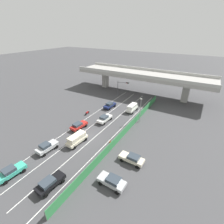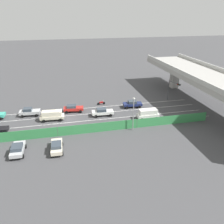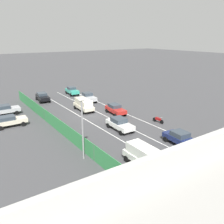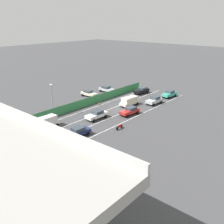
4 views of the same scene
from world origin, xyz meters
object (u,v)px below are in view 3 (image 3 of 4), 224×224
at_px(car_sedan_white, 120,124).
at_px(car_sedan_silver, 88,97).
at_px(car_sedan_black, 42,97).
at_px(traffic_cone, 60,122).
at_px(motorcycle, 158,120).
at_px(car_van_white, 143,155).
at_px(car_sedan_red, 115,109).
at_px(parked_wagon_silver, 5,109).
at_px(car_taxi_teal, 72,90).
at_px(street_lamp, 82,123).
at_px(car_sedan_navy, 180,138).
at_px(car_van_cream, 84,104).
at_px(parked_sedan_cream, 10,121).

xyz_separation_m(car_sedan_white, car_sedan_silver, (-3.47, -15.06, 0.03)).
xyz_separation_m(car_sedan_black, traffic_cone, (2.10, 13.70, -0.58)).
xyz_separation_m(car_sedan_silver, motorcycle, (-2.81, 15.96, -0.47)).
bearing_deg(car_van_white, car_sedan_red, -115.56).
distance_m(car_sedan_white, motorcycle, 6.36).
bearing_deg(parked_wagon_silver, traffic_cone, 122.64).
distance_m(car_taxi_teal, car_sedan_white, 22.33).
xyz_separation_m(car_sedan_red, street_lamp, (11.15, 10.20, 3.07)).
distance_m(car_taxi_teal, car_sedan_navy, 29.70).
relative_size(car_sedan_silver, car_sedan_black, 0.96).
distance_m(car_van_cream, parked_sedan_cream, 11.97).
relative_size(car_van_cream, parked_wagon_silver, 1.13).
bearing_deg(car_van_white, motorcycle, -141.25).
xyz_separation_m(car_sedan_black, car_van_cream, (-3.63, 10.05, 0.27)).
xyz_separation_m(car_sedan_red, car_sedan_silver, (-0.03, -9.16, 0.05)).
distance_m(car_taxi_teal, motorcycle, 23.15).
relative_size(car_taxi_teal, car_sedan_black, 0.96).
height_order(car_sedan_navy, car_van_white, car_van_white).
relative_size(car_sedan_white, car_sedan_navy, 1.05).
distance_m(car_sedan_white, car_sedan_silver, 15.45).
bearing_deg(street_lamp, car_sedan_black, -99.47).
distance_m(car_sedan_black, traffic_cone, 13.88).
relative_size(car_sedan_navy, parked_wagon_silver, 1.02).
relative_size(parked_wagon_silver, street_lamp, 0.67).
bearing_deg(car_sedan_black, car_van_white, 89.96).
bearing_deg(car_van_cream, traffic_cone, 32.50).
height_order(car_sedan_white, parked_wagon_silver, car_sedan_white).
height_order(car_sedan_navy, car_sedan_black, car_sedan_navy).
distance_m(car_sedan_white, parked_sedan_cream, 15.29).
bearing_deg(car_van_cream, car_sedan_black, -70.16).
height_order(motorcycle, street_lamp, street_lamp).
bearing_deg(traffic_cone, car_van_white, 97.64).
distance_m(car_van_cream, traffic_cone, 6.85).
height_order(car_sedan_black, parked_sedan_cream, car_sedan_black).
distance_m(car_sedan_black, street_lamp, 25.24).
relative_size(car_sedan_black, motorcycle, 2.31).
relative_size(car_sedan_red, car_van_cream, 0.91).
bearing_deg(traffic_cone, car_sedan_black, -98.72).
bearing_deg(car_sedan_white, parked_sedan_cream, -38.89).
relative_size(car_van_cream, traffic_cone, 7.23).
height_order(car_sedan_silver, car_sedan_black, car_sedan_silver).
distance_m(motorcycle, parked_wagon_silver, 24.07).
height_order(parked_sedan_cream, traffic_cone, parked_sedan_cream).
xyz_separation_m(car_van_cream, car_van_white, (3.65, 19.18, 0.02)).
height_order(car_sedan_black, street_lamp, street_lamp).
height_order(car_sedan_black, car_van_white, car_van_white).
height_order(car_taxi_teal, car_sedan_navy, car_taxi_teal).
relative_size(car_sedan_silver, car_van_cream, 0.89).
bearing_deg(car_taxi_teal, car_van_cream, 73.94).
bearing_deg(car_sedan_red, car_sedan_black, -64.16).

